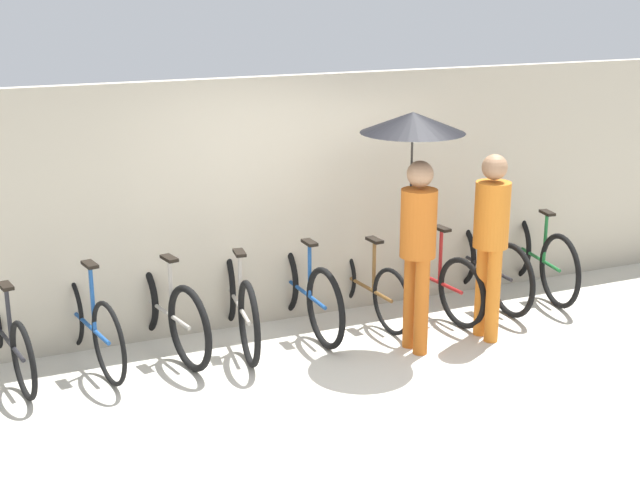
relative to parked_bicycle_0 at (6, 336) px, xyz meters
The scene contains 13 objects.
ground_plane 3.15m from the parked_bicycle_0, 30.62° to the right, with size 30.00×30.00×0.00m, color beige.
back_wall 2.84m from the parked_bicycle_0, ahead, with size 13.38×0.12×2.38m.
parked_bicycle_0 is the anchor object (origin of this frame).
parked_bicycle_1 0.68m from the parked_bicycle_0, ahead, with size 0.48×1.70×1.08m.
parked_bicycle_2 1.35m from the parked_bicycle_0, ahead, with size 0.53×1.77×1.04m.
parked_bicycle_3 2.02m from the parked_bicycle_0, ahead, with size 0.44×1.85×1.09m.
parked_bicycle_4 2.69m from the parked_bicycle_0, ahead, with size 0.44×1.77×1.04m.
parked_bicycle_5 3.37m from the parked_bicycle_0, ahead, with size 0.44×1.64×0.99m.
parked_bicycle_6 4.04m from the parked_bicycle_0, ahead, with size 0.44×1.76×1.08m.
parked_bicycle_7 4.71m from the parked_bicycle_0, ahead, with size 0.44×1.79×0.99m.
parked_bicycle_8 5.39m from the parked_bicycle_0, ahead, with size 0.44×1.77×1.05m.
pedestrian_leading 3.75m from the parked_bicycle_0, 13.91° to the right, with size 0.91×0.91×2.15m.
pedestrian_center 4.34m from the parked_bicycle_0, 12.71° to the right, with size 0.32×0.32×1.75m.
Camera 1 is at (-3.03, -5.85, 3.26)m, focal length 50.00 mm.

